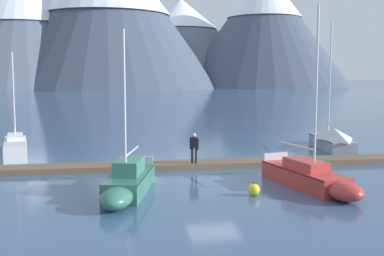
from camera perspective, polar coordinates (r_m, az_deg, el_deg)
ground_plane at (r=23.69m, az=2.55°, el=-6.41°), size 700.00×700.00×0.00m
mountain_central_massif at (r=188.91m, az=-19.28°, el=11.78°), size 69.17×69.17×45.63m
mountain_shoulder_ridge at (r=189.02m, az=-9.99°, el=14.19°), size 83.49×83.49×58.54m
mountain_east_summit at (r=219.78m, az=-1.32°, el=10.16°), size 88.95×88.95×38.37m
mountain_rear_spur at (r=203.60m, az=8.46°, el=11.81°), size 69.94×69.94×47.53m
dock at (r=27.50m, az=0.73°, el=-4.30°), size 28.00×2.12×0.30m
sailboat_nearest_berth at (r=33.53m, az=-20.02°, el=-2.00°), size 2.44×7.36×6.61m
sailboat_second_berth at (r=21.27m, az=-7.61°, el=-6.33°), size 2.85×6.33×7.09m
sailboat_mid_dock_port at (r=22.91m, az=13.77°, el=-5.64°), size 2.65×6.57×8.25m
sailboat_mid_dock_starboard at (r=35.53m, az=15.97°, el=-1.17°), size 2.49×6.81×8.98m
person_on_dock at (r=26.87m, az=0.26°, el=-2.14°), size 0.45×0.43×1.69m
mooring_buoy_channel_marker at (r=21.28m, az=7.29°, el=-7.20°), size 0.53×0.53×0.61m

